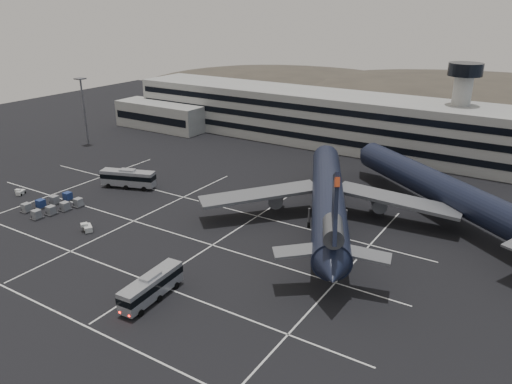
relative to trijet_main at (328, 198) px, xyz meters
The scene contains 12 objects.
ground 33.04m from the trijet_main, 138.91° to the right, with size 260.00×260.00×0.00m, color black.
lane_markings 31.86m from the trijet_main, 138.77° to the right, with size 90.00×55.62×0.01m.
terminal 56.85m from the trijet_main, 118.98° to the left, with size 125.00×26.00×24.00m.
hills 149.71m from the trijet_main, 92.54° to the left, with size 352.00×180.00×44.00m.
lightpole_left 81.00m from the trijet_main, behind, with size 2.40×2.40×18.28m.
trijet_main is the anchor object (origin of this frame).
trijet_far 22.36m from the trijet_main, 40.07° to the left, with size 49.23×39.85×18.08m.
bus_near 36.04m from the trijet_main, 105.83° to the right, with size 3.30×10.95×3.82m.
bus_far 44.56m from the trijet_main, behind, with size 12.03×6.51×4.17m.
tug_a 63.63m from the trijet_main, 161.18° to the right, with size 1.87×2.25×1.25m.
tug_b 42.48m from the trijet_main, 143.93° to the right, with size 2.69×2.37×1.49m.
uld_cluster 52.70m from the trijet_main, 155.55° to the right, with size 8.36×11.34×1.69m.
Camera 1 is at (57.51, -54.36, 37.83)m, focal length 35.00 mm.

